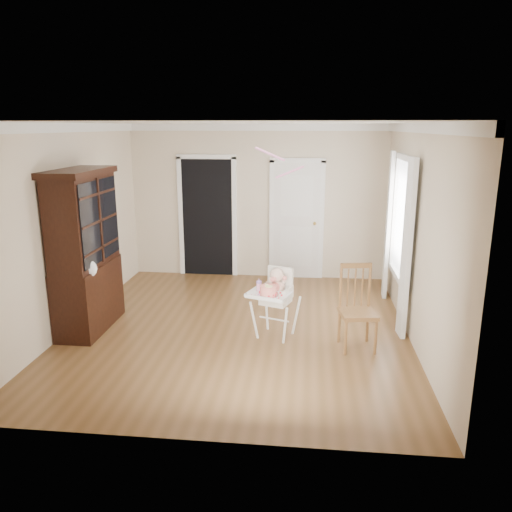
# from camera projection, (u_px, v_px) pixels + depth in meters

# --- Properties ---
(floor) EXTENTS (5.00, 5.00, 0.00)m
(floor) POSITION_uv_depth(u_px,v_px,m) (238.00, 328.00, 6.76)
(floor) COLOR brown
(floor) RESTS_ON ground
(ceiling) EXTENTS (5.00, 5.00, 0.00)m
(ceiling) POSITION_uv_depth(u_px,v_px,m) (236.00, 123.00, 6.07)
(ceiling) COLOR white
(ceiling) RESTS_ON wall_back
(wall_back) EXTENTS (4.50, 0.00, 4.50)m
(wall_back) POSITION_uv_depth(u_px,v_px,m) (257.00, 202.00, 8.82)
(wall_back) COLOR beige
(wall_back) RESTS_ON floor
(wall_left) EXTENTS (0.00, 5.00, 5.00)m
(wall_left) POSITION_uv_depth(u_px,v_px,m) (70.00, 227.00, 6.65)
(wall_left) COLOR beige
(wall_left) RESTS_ON floor
(wall_right) EXTENTS (0.00, 5.00, 5.00)m
(wall_right) POSITION_uv_depth(u_px,v_px,m) (416.00, 235.00, 6.18)
(wall_right) COLOR beige
(wall_right) RESTS_ON floor
(crown_molding) EXTENTS (4.50, 5.00, 0.12)m
(crown_molding) POSITION_uv_depth(u_px,v_px,m) (236.00, 128.00, 6.09)
(crown_molding) COLOR white
(crown_molding) RESTS_ON ceiling
(doorway) EXTENTS (1.06, 0.05, 2.22)m
(doorway) POSITION_uv_depth(u_px,v_px,m) (207.00, 215.00, 8.96)
(doorway) COLOR black
(doorway) RESTS_ON wall_back
(closet_door) EXTENTS (0.96, 0.09, 2.13)m
(closet_door) POSITION_uv_depth(u_px,v_px,m) (297.00, 221.00, 8.81)
(closet_door) COLOR white
(closet_door) RESTS_ON wall_back
(window_right) EXTENTS (0.13, 1.84, 2.30)m
(window_right) POSITION_uv_depth(u_px,v_px,m) (399.00, 227.00, 6.97)
(window_right) COLOR white
(window_right) RESTS_ON wall_right
(high_chair) EXTENTS (0.70, 0.78, 0.92)m
(high_chair) POSITION_uv_depth(u_px,v_px,m) (276.00, 295.00, 6.38)
(high_chair) COLOR white
(high_chair) RESTS_ON floor
(baby) EXTENTS (0.26, 0.25, 0.41)m
(baby) POSITION_uv_depth(u_px,v_px,m) (276.00, 284.00, 6.36)
(baby) COLOR beige
(baby) RESTS_ON high_chair
(cake) EXTENTS (0.27, 0.27, 0.12)m
(cake) POSITION_uv_depth(u_px,v_px,m) (268.00, 291.00, 6.12)
(cake) COLOR silver
(cake) RESTS_ON high_chair
(sippy_cup) EXTENTS (0.07, 0.07, 0.16)m
(sippy_cup) POSITION_uv_depth(u_px,v_px,m) (259.00, 285.00, 6.30)
(sippy_cup) COLOR pink
(sippy_cup) RESTS_ON high_chair
(china_cabinet) EXTENTS (0.56, 1.27, 2.14)m
(china_cabinet) POSITION_uv_depth(u_px,v_px,m) (85.00, 251.00, 6.53)
(china_cabinet) COLOR black
(china_cabinet) RESTS_ON floor
(dining_chair) EXTENTS (0.49, 0.49, 1.04)m
(dining_chair) POSITION_uv_depth(u_px,v_px,m) (357.00, 310.00, 6.08)
(dining_chair) COLOR brown
(dining_chair) RESTS_ON floor
(streamer) EXTENTS (0.39, 0.34, 0.15)m
(streamer) POSITION_uv_depth(u_px,v_px,m) (270.00, 154.00, 6.01)
(streamer) COLOR #FF93CB
(streamer) RESTS_ON ceiling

